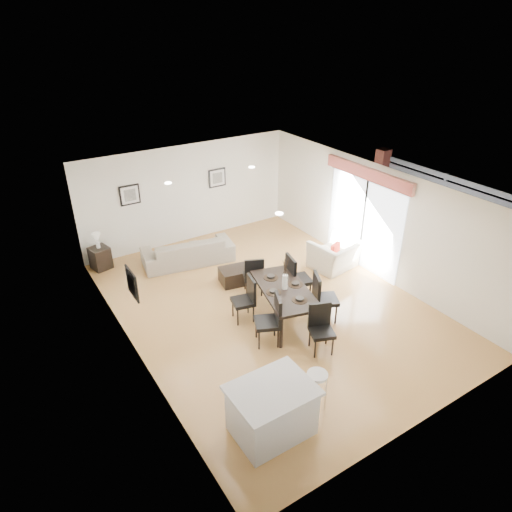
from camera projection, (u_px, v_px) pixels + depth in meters
ground at (269, 305)px, 10.10m from camera, size 8.00×8.00×0.00m
wall_back at (188, 194)px, 12.43m from camera, size 6.00×0.04×2.70m
wall_front at (427, 361)px, 6.49m from camera, size 6.00×0.04×2.70m
wall_left at (129, 294)px, 8.04m from camera, size 0.04×8.00×2.70m
wall_right at (374, 220)px, 10.87m from camera, size 0.04×8.00×2.70m
ceiling at (271, 190)px, 8.82m from camera, size 6.00×8.00×0.02m
sofa at (188, 251)px, 11.68m from camera, size 2.41×1.28×0.67m
armchair at (335, 254)px, 11.42m from camera, size 1.26×1.14×0.73m
courtyard_plant_a at (435, 233)px, 12.57m from camera, size 0.71×0.64×0.71m
courtyard_plant_b at (394, 216)px, 13.58m from camera, size 0.52×0.52×0.71m
dining_table at (285, 292)px, 9.33m from camera, size 1.32×1.98×0.76m
dining_chair_wnear at (272, 317)px, 8.71m from camera, size 0.62×0.62×1.05m
dining_chair_wfar at (247, 297)px, 9.42m from camera, size 0.52×0.52×0.98m
dining_chair_enear at (322, 295)px, 9.37m from camera, size 0.65×0.65×1.08m
dining_chair_efar at (295, 276)px, 10.02m from camera, size 0.59×0.59×1.10m
dining_chair_head at (321, 325)px, 8.57m from camera, size 0.56×0.56×0.97m
dining_chair_foot at (254, 274)px, 10.23m from camera, size 0.57×0.57×0.96m
vase at (285, 277)px, 9.17m from camera, size 0.86×1.32×0.67m
coffee_table at (239, 275)px, 10.90m from camera, size 0.99×0.70×0.36m
side_table at (100, 258)px, 11.43m from camera, size 0.52×0.52×0.57m
table_lamp at (97, 239)px, 11.17m from camera, size 0.21×0.21×0.39m
cushion at (335, 250)px, 11.19m from camera, size 0.33×0.20×0.32m
kitchen_island at (272, 410)px, 6.87m from camera, size 1.24×0.96×0.87m
bar_stool at (317, 379)px, 7.19m from camera, size 0.34×0.34×0.74m
framed_print_back_left at (130, 195)px, 11.51m from camera, size 0.52×0.04×0.52m
framed_print_back_right at (217, 178)px, 12.69m from camera, size 0.52×0.04×0.52m
framed_print_left_wall at (132, 284)px, 7.77m from camera, size 0.04×0.52×0.52m
sliding_door at (365, 204)px, 10.93m from camera, size 0.12×2.70×2.57m
courtyard at (429, 200)px, 13.21m from camera, size 6.00×6.00×2.00m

